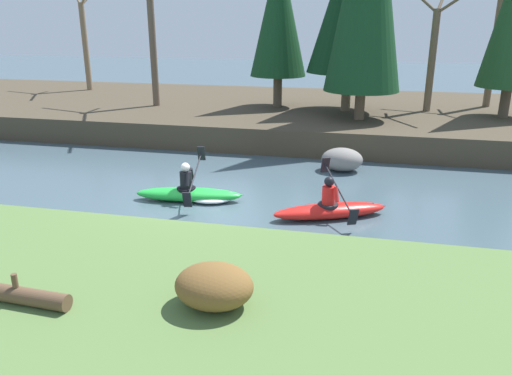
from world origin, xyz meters
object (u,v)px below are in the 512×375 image
(kayaker_lead, at_px, (331,209))
(driftwood_log, at_px, (5,293))
(kayaker_middle, at_px, (193,194))
(boulder_midstream, at_px, (342,159))

(kayaker_lead, xyz_separation_m, driftwood_log, (-4.02, -5.79, 0.61))
(kayaker_middle, relative_size, boulder_midstream, 2.25)
(boulder_midstream, height_order, driftwood_log, driftwood_log)
(kayaker_lead, height_order, driftwood_log, kayaker_lead)
(kayaker_middle, height_order, driftwood_log, kayaker_middle)
(kayaker_middle, height_order, boulder_midstream, kayaker_middle)
(kayaker_lead, distance_m, driftwood_log, 7.08)
(kayaker_lead, xyz_separation_m, kayaker_middle, (-3.51, 0.35, -0.02))
(kayaker_lead, relative_size, boulder_midstream, 2.18)
(boulder_midstream, bearing_deg, kayaker_lead, -90.19)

